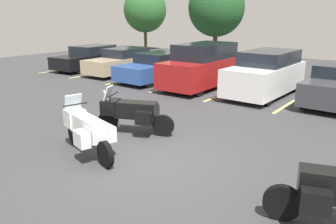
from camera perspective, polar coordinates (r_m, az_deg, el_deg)
The scene contains 11 objects.
ground at distance 8.16m, azimuth -3.30°, elevation -8.23°, with size 44.00×44.00×0.10m, color #38383A.
motorcycle_touring at distance 8.42m, azimuth -13.50°, elevation -2.80°, with size 2.24×1.06×1.38m.
motorcycle_third at distance 9.68m, azimuth -6.10°, elevation 0.03°, with size 2.12×1.31×1.36m.
parking_stripes at distance 15.10m, azimuth 15.63°, elevation 2.83°, with size 25.21×5.16×0.01m.
car_black at distance 21.96m, azimuth -12.85°, elevation 8.85°, with size 2.18×4.89×1.44m.
car_tan at distance 19.91m, azimuth -7.38°, elevation 8.40°, with size 1.83×4.81×1.44m.
car_blue at distance 17.52m, azimuth -1.93°, elevation 7.47°, with size 2.06×4.41×1.42m.
car_red at distance 15.96m, azimuth 5.92°, elevation 7.64°, with size 1.91×4.88×2.02m.
car_white at distance 14.86m, azimuth 16.04°, elevation 6.18°, with size 1.97×4.58×1.84m.
tree_center_right at distance 25.47m, azimuth 8.09°, elevation 16.87°, with size 3.97×3.97×5.77m.
tree_center at distance 33.57m, azimuth -3.87°, elevation 16.65°, with size 4.01×4.01×5.76m.
Camera 1 is at (4.83, -5.65, 3.30)m, focal length 36.45 mm.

